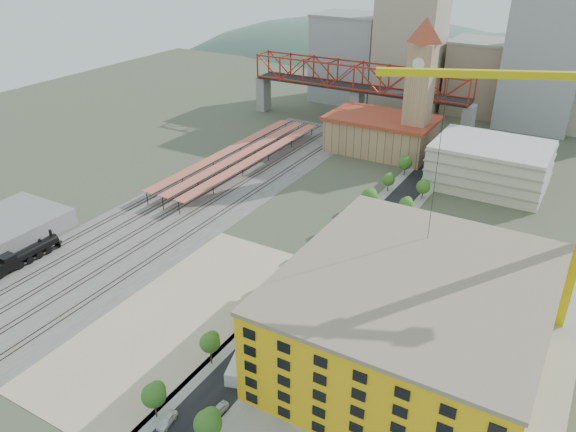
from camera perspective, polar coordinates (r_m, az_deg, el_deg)
The scene contains 30 objects.
ground at distance 141.00m, azimuth -1.34°, elevation -3.87°, with size 400.00×400.00×0.00m, color #474C38.
ballast_strip at distance 172.23m, azimuth -8.54°, elevation 1.89°, with size 36.00×165.00×0.06m, color #605E59.
dirt_lot at distance 122.16m, azimuth -10.83°, elevation -9.89°, with size 28.00×67.00×0.06m, color tan.
street_asphalt at distance 146.29m, azimuth 7.11°, elevation -2.84°, with size 12.00×170.00×0.06m, color black.
sidewalk_west at distance 148.18m, azimuth 5.17°, elevation -2.32°, with size 3.00×170.00×0.04m, color gray.
sidewalk_east at distance 144.59m, azimuth 9.11°, elevation -3.38°, with size 3.00×170.00×0.04m, color gray.
construction_pad at distance 111.61m, azimuth 13.65°, elevation -14.37°, with size 50.00×90.00×0.06m, color gray.
rail_tracks at distance 173.22m, azimuth -9.01°, elevation 2.05°, with size 26.56×160.00×0.18m.
platform_canopies at distance 193.63m, azimuth -4.78°, elevation 6.28°, with size 16.00×80.00×4.12m.
station_hall at distance 207.82m, azimuth 9.43°, elevation 8.26°, with size 38.00×24.00×13.10m.
clock_tower at distance 196.00m, azimuth 13.33°, elevation 13.48°, with size 12.00×12.00×52.00m.
parking_garage at distance 186.82m, azimuth 19.81°, elevation 4.92°, with size 34.00×26.00×14.00m, color silver.
truss_bridge at distance 232.18m, azimuth 7.13°, elevation 13.54°, with size 94.00×9.60×25.60m.
construction_building at distance 106.33m, azimuth 12.65°, elevation -10.11°, with size 44.60×50.60×18.80m.
street_trees at distance 138.38m, azimuth 5.43°, elevation -4.65°, with size 15.40×124.40×8.00m.
skyline at distance 256.29m, azimuth 17.58°, elevation 14.72°, with size 133.00×46.00×60.00m.
distant_hills at distance 393.76m, azimuth 25.08°, elevation 1.70°, with size 647.00×264.00×227.00m.
locomotive at distance 149.79m, azimuth -25.46°, elevation -3.81°, with size 3.05×23.55×5.89m.
site_trailer_a at distance 107.15m, azimuth -4.87°, elevation -14.63°, with size 2.69×10.23×2.80m, color silver.
site_trailer_b at distance 118.70m, azimuth 0.03°, elevation -9.86°, with size 2.25×8.56×2.34m, color silver.
site_trailer_c at distance 125.18m, azimuth 2.17°, elevation -7.64°, with size 2.41×9.16×2.51m, color silver.
site_trailer_d at distance 134.19m, azimuth 4.61°, elevation -5.10°, with size 2.36×8.96×2.45m, color silver.
car_0 at distance 99.93m, azimuth -12.20°, elevation -19.64°, with size 1.79×4.44×1.51m, color white.
car_1 at distance 124.86m, azimuth 0.40°, elevation -7.97°, with size 1.70×4.87×1.60m, color #A1A2A6.
car_2 at distance 140.32m, azimuth 4.61°, elevation -3.82°, with size 2.15×4.67×1.30m, color black.
car_3 at distance 137.41m, azimuth 3.92°, elevation -4.49°, with size 1.98×4.88×1.42m, color navy.
car_4 at distance 100.13m, azimuth -7.08°, elevation -19.01°, with size 1.71×4.26×1.45m, color silver.
car_5 at distance 111.79m, azimuth -0.96°, elevation -12.88°, with size 1.55×4.45×1.47m, color #A4A4AA.
car_6 at distance 153.80m, azimuth 9.76°, elevation -1.18°, with size 2.22×4.81×1.34m, color black.
car_7 at distance 153.15m, azimuth 9.65°, elevation -1.30°, with size 1.88×4.63×1.34m, color navy.
Camera 1 is at (63.72, -102.72, 72.58)m, focal length 35.00 mm.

